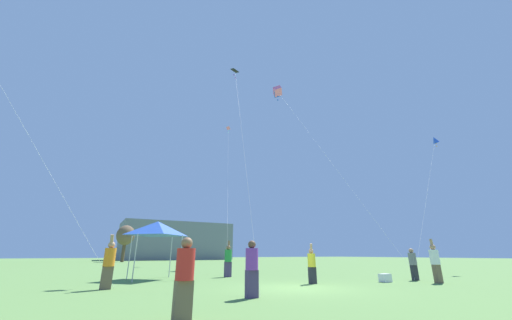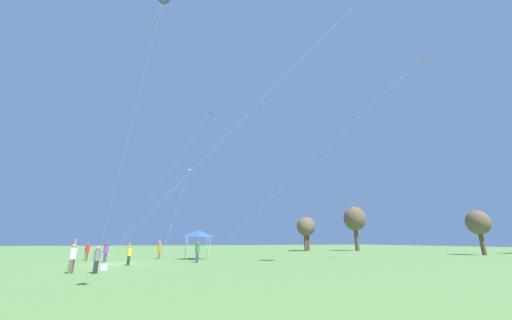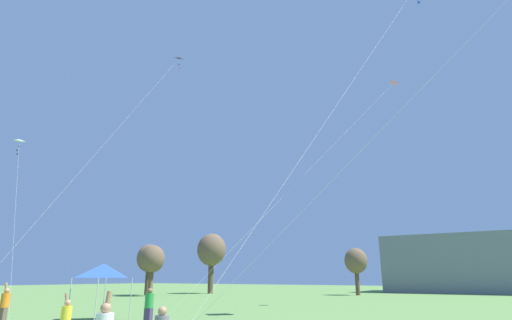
{
  "view_description": "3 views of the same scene",
  "coord_description": "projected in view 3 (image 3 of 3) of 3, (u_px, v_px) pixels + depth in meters",
  "views": [
    {
      "loc": [
        -7.66,
        -10.31,
        1.33
      ],
      "look_at": [
        2.25,
        7.46,
        8.05
      ],
      "focal_mm": 20.0,
      "sensor_mm": 36.0,
      "label": 1
    },
    {
      "loc": [
        28.6,
        3.84,
        1.95
      ],
      "look_at": [
        4.99,
        11.04,
        8.96
      ],
      "focal_mm": 20.0,
      "sensor_mm": 36.0,
      "label": 2
    },
    {
      "loc": [
        15.8,
        -8.55,
        2.38
      ],
      "look_at": [
        5.16,
        8.6,
        8.3
      ],
      "focal_mm": 28.0,
      "sensor_mm": 36.0,
      "label": 3
    }
  ],
  "objects": [
    {
      "name": "tree_near_right",
      "position": [
        212.0,
        250.0,
        61.07
      ],
      "size": [
        4.37,
        4.37,
        8.82
      ],
      "color": "brown",
      "rests_on": "ground"
    },
    {
      "name": "kite_black_delta_3",
      "position": [
        176.0,
        62.0,
        24.29
      ],
      "size": [
        3.28,
        9.27,
        15.5
      ],
      "color": "silver",
      "rests_on": "ground"
    },
    {
      "name": "distant_building",
      "position": [
        474.0,
        264.0,
        62.81
      ],
      "size": [
        25.44,
        14.19,
        8.69
      ],
      "primitive_type": "cube",
      "color": "slate",
      "rests_on": "ground"
    },
    {
      "name": "tree_far_right",
      "position": [
        149.0,
        259.0,
        55.3
      ],
      "size": [
        3.35,
        3.35,
        6.76
      ],
      "color": "brown",
      "rests_on": "ground"
    },
    {
      "name": "person_yellow_shirt",
      "position": [
        66.0,
        320.0,
        14.5
      ],
      "size": [
        0.37,
        0.37,
        1.82
      ],
      "rotation": [
        0.0,
        0.0,
        3.91
      ],
      "color": "#282833",
      "rests_on": "ground"
    },
    {
      "name": "festival_tent",
      "position": [
        103.0,
        271.0,
        23.17
      ],
      "size": [
        2.6,
        2.6,
        3.13
      ],
      "color": "#B7B7BC",
      "rests_on": "ground"
    },
    {
      "name": "kite_white_delta_0",
      "position": [
        19.0,
        142.0,
        30.49
      ],
      "size": [
        8.84,
        3.49,
        12.59
      ],
      "color": "silver",
      "rests_on": "ground"
    },
    {
      "name": "tree_far_left",
      "position": [
        356.0,
        261.0,
        55.13
      ],
      "size": [
        3.1,
        3.1,
        6.26
      ],
      "color": "brown",
      "rests_on": "ground"
    },
    {
      "name": "person_orange_shirt",
      "position": [
        5.0,
        304.0,
        20.71
      ],
      "size": [
        0.43,
        0.43,
        2.1
      ],
      "rotation": [
        0.0,
        0.0,
        4.51
      ],
      "color": "brown",
      "rests_on": "ground"
    },
    {
      "name": "tree_far_centre",
      "position": [
        152.0,
        260.0,
        52.49
      ],
      "size": [
        3.19,
        3.19,
        6.44
      ],
      "color": "brown",
      "rests_on": "ground"
    },
    {
      "name": "person_green_shirt",
      "position": [
        149.0,
        305.0,
        20.17
      ],
      "size": [
        0.44,
        0.44,
        2.12
      ],
      "rotation": [
        0.0,
        0.0,
        0.82
      ],
      "color": "#473860",
      "rests_on": "ground"
    },
    {
      "name": "kite_pink_delta_2",
      "position": [
        392.0,
        85.0,
        38.23
      ],
      "size": [
        9.04,
        21.36,
        20.72
      ],
      "color": "silver",
      "rests_on": "ground"
    }
  ]
}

